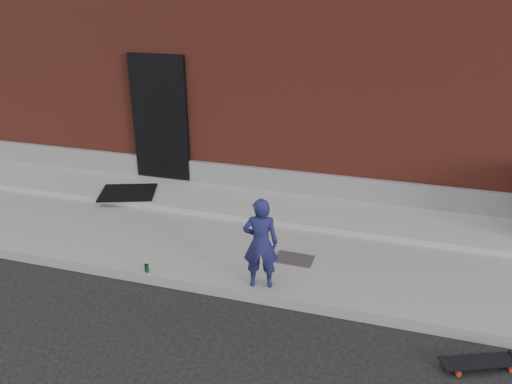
% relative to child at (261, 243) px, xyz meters
% --- Properties ---
extents(ground, '(80.00, 80.00, 0.00)m').
position_rel_child_xyz_m(ground, '(-0.06, -0.20, -0.74)').
color(ground, black).
rests_on(ground, ground).
extents(sidewalk, '(20.00, 3.00, 0.15)m').
position_rel_child_xyz_m(sidewalk, '(-0.06, 1.30, -0.67)').
color(sidewalk, gray).
rests_on(sidewalk, ground).
extents(apron, '(20.00, 1.20, 0.10)m').
position_rel_child_xyz_m(apron, '(-0.06, 2.20, -0.54)').
color(apron, gray).
rests_on(apron, sidewalk).
extents(building, '(20.00, 8.10, 5.00)m').
position_rel_child_xyz_m(building, '(-0.06, 6.79, 1.75)').
color(building, maroon).
rests_on(building, ground).
extents(child, '(0.49, 0.37, 1.19)m').
position_rel_child_xyz_m(child, '(0.00, 0.00, 0.00)').
color(child, '#191B46').
rests_on(child, sidewalk).
extents(skateboard, '(0.83, 0.51, 0.09)m').
position_rel_child_xyz_m(skateboard, '(2.54, -0.60, -0.67)').
color(skateboard, red).
rests_on(skateboard, ground).
extents(soda_can, '(0.08, 0.08, 0.11)m').
position_rel_child_xyz_m(soda_can, '(-1.51, -0.14, -0.54)').
color(soda_can, '#167136').
rests_on(soda_can, sidewalk).
extents(doormat, '(1.13, 1.02, 0.03)m').
position_rel_child_xyz_m(doormat, '(-2.96, 1.91, -0.48)').
color(doormat, black).
rests_on(doormat, apron).
extents(utility_plate, '(0.52, 0.34, 0.02)m').
position_rel_child_xyz_m(utility_plate, '(0.28, 0.72, -0.59)').
color(utility_plate, '#5A5B5F').
rests_on(utility_plate, sidewalk).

